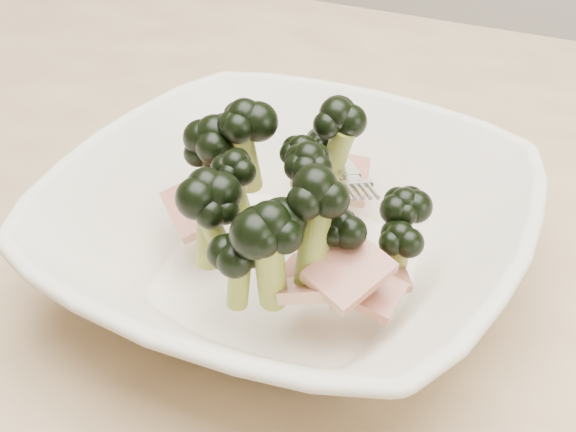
% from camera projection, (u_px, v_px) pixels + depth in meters
% --- Properties ---
extents(dining_table, '(1.20, 0.80, 0.75)m').
position_uv_depth(dining_table, '(395.00, 335.00, 0.62)').
color(dining_table, tan).
rests_on(dining_table, ground).
extents(broccoli_dish, '(0.31, 0.31, 0.12)m').
position_uv_depth(broccoli_dish, '(288.00, 228.00, 0.50)').
color(broccoli_dish, silver).
rests_on(broccoli_dish, dining_table).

